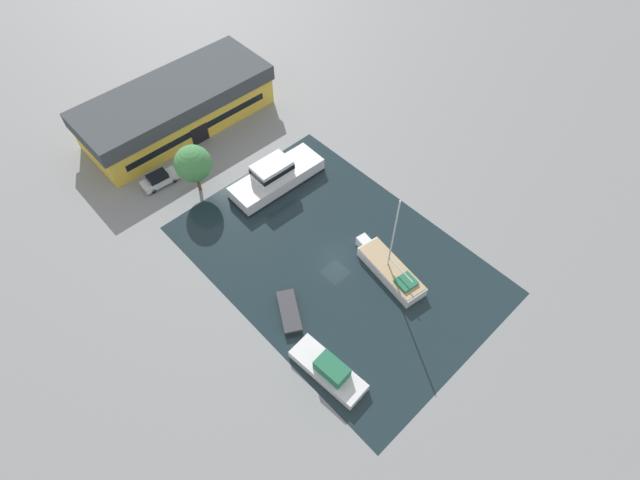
{
  "coord_description": "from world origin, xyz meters",
  "views": [
    {
      "loc": [
        -22.0,
        -20.81,
        43.79
      ],
      "look_at": [
        0.0,
        2.48,
        1.0
      ],
      "focal_mm": 28.0,
      "sensor_mm": 36.0,
      "label": 1
    }
  ],
  "objects": [
    {
      "name": "motor_cruiser",
      "position": [
        2.47,
        12.7,
        1.31
      ],
      "size": [
        11.79,
        4.41,
        3.62
      ],
      "rotation": [
        0.0,
        0.0,
        1.54
      ],
      "color": "silver",
      "rests_on": "water_canal"
    },
    {
      "name": "ground_plane",
      "position": [
        0.0,
        0.0,
        0.0
      ],
      "size": [
        440.0,
        440.0,
        0.0
      ],
      "primitive_type": "plane",
      "color": "gray"
    },
    {
      "name": "sailboat_moored",
      "position": [
        2.8,
        -5.09,
        0.71
      ],
      "size": [
        3.79,
        9.44,
        11.04
      ],
      "rotation": [
        0.0,
        0.0,
        -0.14
      ],
      "color": "silver",
      "rests_on": "water_canal"
    },
    {
      "name": "cabin_boat",
      "position": [
        -9.38,
        -8.63,
        0.8
      ],
      "size": [
        3.14,
        7.69,
        2.26
      ],
      "rotation": [
        0.0,
        0.0,
        0.07
      ],
      "color": "silver",
      "rests_on": "water_canal"
    },
    {
      "name": "small_dinghy",
      "position": [
        -7.94,
        -1.52,
        0.37
      ],
      "size": [
        3.88,
        4.92,
        0.72
      ],
      "rotation": [
        0.0,
        0.0,
        5.75
      ],
      "color": "#23282D",
      "rests_on": "water_canal"
    },
    {
      "name": "water_canal",
      "position": [
        0.0,
        0.0,
        0.0
      ],
      "size": [
        22.73,
        33.1,
        0.01
      ],
      "primitive_type": "cube",
      "color": "#19282D",
      "rests_on": "ground"
    },
    {
      "name": "warehouse_building",
      "position": [
        0.35,
        29.7,
        2.83
      ],
      "size": [
        24.9,
        10.05,
        5.59
      ],
      "rotation": [
        0.0,
        0.0,
        -0.01
      ],
      "color": "gold",
      "rests_on": "ground"
    },
    {
      "name": "quay_tree_near_building",
      "position": [
        -4.68,
        18.24,
        4.26
      ],
      "size": [
        4.23,
        4.23,
        6.39
      ],
      "color": "brown",
      "rests_on": "ground"
    },
    {
      "name": "parked_car",
      "position": [
        -7.58,
        22.21,
        0.84
      ],
      "size": [
        4.52,
        2.04,
        1.68
      ],
      "rotation": [
        0.0,
        0.0,
        4.64
      ],
      "color": "silver",
      "rests_on": "ground"
    }
  ]
}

